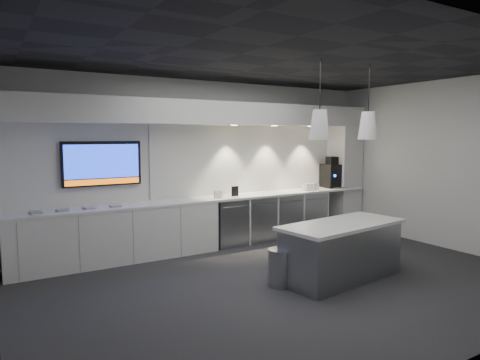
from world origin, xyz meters
TOP-DOWN VIEW (x-y plane):
  - floor at (0.00, 0.00)m, footprint 7.00×7.00m
  - ceiling at (0.00, 0.00)m, footprint 7.00×7.00m
  - wall_back at (0.00, 2.50)m, footprint 7.00×0.00m
  - wall_front at (0.00, -2.50)m, footprint 7.00×0.00m
  - wall_right at (3.50, 0.00)m, footprint 0.00×7.00m
  - back_counter at (0.00, 2.17)m, footprint 6.80×0.65m
  - left_base_cabinets at (-1.75, 2.17)m, footprint 3.30×0.63m
  - fridge_unit_a at (0.25, 2.17)m, footprint 0.60×0.61m
  - fridge_unit_b at (0.88, 2.17)m, footprint 0.60×0.61m
  - fridge_unit_c at (1.51, 2.17)m, footprint 0.60×0.61m
  - fridge_unit_d at (2.14, 2.17)m, footprint 0.60×0.61m
  - backsplash at (1.20, 2.48)m, footprint 4.60×0.03m
  - soffit at (0.00, 2.20)m, footprint 6.90×0.60m
  - column at (3.20, 2.20)m, footprint 0.55×0.55m
  - wall_tv at (-1.90, 2.45)m, footprint 1.25×0.07m
  - island at (0.70, -0.30)m, footprint 1.97×1.04m
  - bin at (-0.18, -0.08)m, footprint 0.47×0.47m
  - coffee_machine at (2.84, 2.20)m, footprint 0.41×0.56m
  - sign_black at (0.41, 2.15)m, footprint 0.14×0.02m
  - sign_white at (0.01, 2.05)m, footprint 0.18×0.05m
  - cup_cluster at (2.14, 2.07)m, footprint 0.35×0.16m
  - tray_a at (-2.94, 2.09)m, footprint 0.19×0.19m
  - tray_b at (-2.58, 2.11)m, footprint 0.18×0.18m
  - tray_c at (-2.19, 2.11)m, footprint 0.19×0.19m
  - tray_d at (-1.80, 2.09)m, footprint 0.16×0.16m
  - pendant_left at (0.25, -0.30)m, footprint 0.27×0.27m
  - pendant_right at (1.15, -0.30)m, footprint 0.27×0.27m

SIDE VIEW (x-z plane):
  - floor at x=0.00m, z-range 0.00..0.00m
  - bin at x=-0.18m, z-range 0.00..0.50m
  - island at x=0.70m, z-range 0.00..0.80m
  - fridge_unit_a at x=0.25m, z-range 0.00..0.85m
  - fridge_unit_b at x=0.88m, z-range 0.00..0.85m
  - fridge_unit_c at x=1.51m, z-range 0.00..0.85m
  - fridge_unit_d at x=2.14m, z-range 0.00..0.85m
  - left_base_cabinets at x=-1.75m, z-range 0.00..0.86m
  - back_counter at x=0.00m, z-range 0.86..0.90m
  - tray_a at x=-2.94m, z-range 0.90..0.92m
  - tray_b at x=-2.58m, z-range 0.90..0.92m
  - tray_c at x=-2.19m, z-range 0.90..0.92m
  - tray_d at x=-1.80m, z-range 0.90..0.92m
  - cup_cluster at x=2.14m, z-range 0.90..1.04m
  - sign_white at x=0.01m, z-range 0.90..1.04m
  - sign_black at x=0.41m, z-range 0.90..1.08m
  - coffee_machine at x=2.84m, z-range 0.84..1.50m
  - column at x=3.20m, z-range 0.00..2.60m
  - wall_back at x=0.00m, z-range -2.00..5.00m
  - wall_front at x=0.00m, z-range -2.00..5.00m
  - wall_right at x=3.50m, z-range -2.00..5.00m
  - backsplash at x=1.20m, z-range 0.90..2.20m
  - wall_tv at x=-1.90m, z-range 1.20..1.92m
  - pendant_left at x=0.25m, z-range 1.61..2.70m
  - pendant_right at x=1.15m, z-range 1.61..2.70m
  - soffit at x=0.00m, z-range 2.20..2.60m
  - ceiling at x=0.00m, z-range 3.00..3.00m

